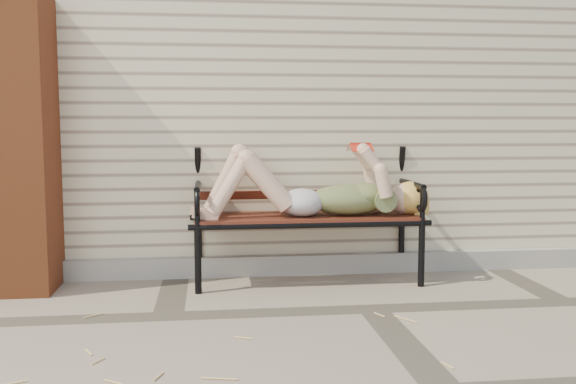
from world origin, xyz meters
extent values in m
plane|color=gray|center=(0.00, 0.00, 0.00)|extent=(80.00, 80.00, 0.00)
cube|color=beige|center=(0.00, 3.00, 1.50)|extent=(8.00, 4.00, 3.00)
cube|color=gray|center=(0.00, 0.97, 0.07)|extent=(8.00, 0.10, 0.15)
cube|color=brown|center=(-2.30, 0.75, 1.00)|extent=(0.50, 0.50, 2.00)
cylinder|color=black|center=(-1.08, 0.50, 0.24)|extent=(0.05, 0.05, 0.47)
cylinder|color=black|center=(-1.08, 0.97, 0.24)|extent=(0.05, 0.05, 0.47)
cylinder|color=black|center=(0.48, 0.50, 0.24)|extent=(0.05, 0.05, 0.47)
cylinder|color=black|center=(0.48, 0.97, 0.24)|extent=(0.05, 0.05, 0.47)
cube|color=#572316|center=(-0.30, 0.74, 0.47)|extent=(1.60, 0.51, 0.03)
cylinder|color=black|center=(-0.30, 0.50, 0.45)|extent=(1.68, 0.04, 0.04)
cylinder|color=black|center=(-0.30, 0.97, 0.45)|extent=(1.68, 0.04, 0.04)
torus|color=black|center=(-0.30, 1.09, 1.00)|extent=(0.29, 0.04, 0.29)
ellipsoid|color=#0A374B|center=(-0.01, 0.70, 0.60)|extent=(0.57, 0.33, 0.22)
ellipsoid|color=#0A374B|center=(0.12, 0.70, 0.64)|extent=(0.27, 0.31, 0.17)
ellipsoid|color=silver|center=(-0.34, 0.70, 0.58)|extent=(0.31, 0.36, 0.20)
sphere|color=beige|center=(0.40, 0.70, 0.60)|extent=(0.23, 0.23, 0.23)
ellipsoid|color=#E9A657|center=(0.46, 0.70, 0.60)|extent=(0.26, 0.27, 0.24)
cube|color=red|center=(0.08, 0.70, 1.00)|extent=(0.15, 0.02, 0.02)
cube|color=white|center=(0.08, 0.66, 0.97)|extent=(0.15, 0.09, 0.05)
cube|color=white|center=(0.08, 0.75, 0.97)|extent=(0.15, 0.09, 0.05)
cube|color=red|center=(0.08, 0.66, 0.97)|extent=(0.16, 0.10, 0.05)
cube|color=red|center=(0.08, 0.75, 0.97)|extent=(0.16, 0.10, 0.05)
cylinder|color=#E7BE70|center=(0.02, -0.78, 0.01)|extent=(0.17, 0.05, 0.01)
cylinder|color=#E7BE70|center=(-1.25, 0.13, 0.01)|extent=(0.09, 0.03, 0.01)
cylinder|color=#E7BE70|center=(-0.08, 0.19, 0.01)|extent=(0.05, 0.08, 0.01)
cylinder|color=#E7BE70|center=(-0.29, 0.13, 0.01)|extent=(0.01, 0.13, 0.01)
cylinder|color=#E7BE70|center=(-0.60, -0.45, 0.01)|extent=(0.09, 0.08, 0.01)
cylinder|color=#E7BE70|center=(-1.27, -0.92, 0.01)|extent=(0.09, 0.02, 0.01)
cylinder|color=#E7BE70|center=(-1.91, -0.05, 0.01)|extent=(0.13, 0.13, 0.01)
cylinder|color=#E7BE70|center=(-2.04, -0.22, 0.01)|extent=(0.15, 0.09, 0.01)
cylinder|color=#E7BE70|center=(-0.08, -0.25, 0.01)|extent=(0.14, 0.01, 0.01)
cylinder|color=#E7BE70|center=(-1.76, 0.35, 0.01)|extent=(0.04, 0.16, 0.01)
cylinder|color=#E7BE70|center=(-0.64, -1.03, 0.01)|extent=(0.13, 0.11, 0.01)
cylinder|color=#E7BE70|center=(-1.10, -0.92, 0.01)|extent=(0.05, 0.11, 0.01)
cylinder|color=#E7BE70|center=(-0.78, 0.15, 0.01)|extent=(0.12, 0.11, 0.01)
camera|label=1|loc=(-0.99, -3.77, 1.14)|focal=40.00mm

